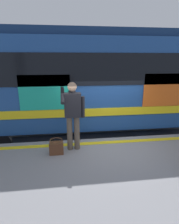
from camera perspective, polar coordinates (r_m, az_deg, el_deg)
ground_plane at (r=5.84m, az=4.09°, el=-16.02°), size 23.45×23.45×0.00m
platform at (r=4.11m, az=9.88°, el=-24.46°), size 14.65×3.75×0.88m
safety_line at (r=5.16m, az=4.95°, el=-9.43°), size 14.35×0.16×0.01m
track_rail_near at (r=6.74m, az=2.24°, el=-10.54°), size 19.04×0.08×0.16m
track_rail_far at (r=8.04m, az=0.53°, el=-6.01°), size 19.04×0.08×0.16m
train_carriage at (r=6.80m, az=2.99°, el=10.48°), size 10.32×2.92×3.81m
passenger at (r=4.47m, az=-5.22°, el=0.36°), size 0.57×0.55×1.71m
handbag at (r=4.59m, az=-10.24°, el=-10.78°), size 0.33×0.30×0.36m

